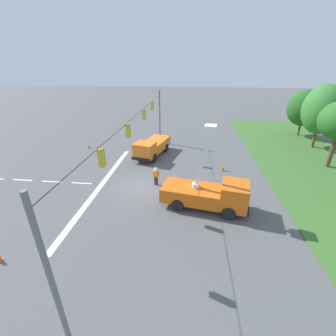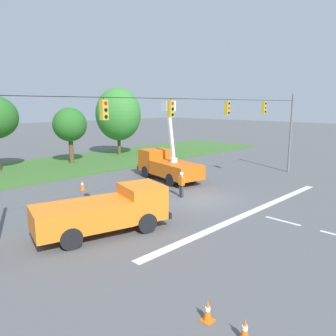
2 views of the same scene
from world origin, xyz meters
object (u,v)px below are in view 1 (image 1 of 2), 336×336
road_worker (156,175)px  tree_west (323,110)px  utility_truck_support_near (152,147)px  traffic_cone_mid_right (88,146)px  traffic_cone_near_bucket (184,182)px  utility_truck_bucket_lift (208,193)px  traffic_cone_foreground_left (97,146)px  traffic_cone_mid_left (223,167)px  tree_far_west (304,108)px

road_worker → tree_west: bearing=122.6°
utility_truck_support_near → traffic_cone_mid_right: size_ratio=10.28×
tree_west → traffic_cone_near_bucket: (12.21, -16.76, -4.75)m
tree_west → utility_truck_bucket_lift: tree_west is taller
road_worker → utility_truck_support_near: bearing=-167.5°
traffic_cone_foreground_left → utility_truck_support_near: bearing=76.5°
traffic_cone_foreground_left → traffic_cone_mid_left: 16.78m
road_worker → traffic_cone_foreground_left: bearing=-134.2°
traffic_cone_near_bucket → traffic_cone_mid_left: bearing=132.6°
tree_west → traffic_cone_near_bucket: 21.27m
utility_truck_bucket_lift → traffic_cone_near_bucket: 4.01m
traffic_cone_foreground_left → traffic_cone_mid_left: size_ratio=0.81×
utility_truck_support_near → traffic_cone_mid_right: bearing=-101.4°
traffic_cone_mid_left → utility_truck_bucket_lift: bearing=-15.9°
tree_far_west → traffic_cone_mid_right: 31.85m
traffic_cone_foreground_left → traffic_cone_near_bucket: (8.94, 12.00, -0.04)m
traffic_cone_mid_left → traffic_cone_mid_right: traffic_cone_mid_left is taller
tree_far_west → tree_west: bearing=-3.7°
tree_west → road_worker: tree_west is taller
utility_truck_support_near → road_worker: (7.26, 1.62, -0.15)m
tree_far_west → utility_truck_support_near: 24.08m
utility_truck_support_near → traffic_cone_mid_left: bearing=66.8°
tree_west → traffic_cone_mid_right: 30.53m
utility_truck_bucket_lift → traffic_cone_foreground_left: 18.61m
utility_truck_support_near → traffic_cone_near_bucket: (7.08, 4.24, -0.87)m
utility_truck_bucket_lift → traffic_cone_mid_right: size_ratio=10.33×
utility_truck_bucket_lift → tree_far_west: bearing=144.2°
utility_truck_bucket_lift → road_worker: bearing=-124.9°
tree_west → traffic_cone_mid_left: size_ratio=9.89×
utility_truck_support_near → traffic_cone_near_bucket: size_ratio=11.47×
traffic_cone_mid_left → road_worker: bearing=-60.0°
traffic_cone_mid_right → traffic_cone_near_bucket: bearing=56.1°
tree_far_west → traffic_cone_mid_left: tree_far_west is taller
tree_far_west → traffic_cone_foreground_left: tree_far_west is taller
utility_truck_bucket_lift → traffic_cone_mid_left: (-6.94, 1.97, -0.92)m
tree_far_west → traffic_cone_foreground_left: (8.80, -29.12, -3.97)m
tree_west → traffic_cone_mid_left: (8.62, -12.86, -4.63)m
traffic_cone_foreground_left → traffic_cone_mid_left: (5.35, 15.90, 0.09)m
utility_truck_bucket_lift → traffic_cone_mid_right: (-12.24, -15.15, -1.01)m
traffic_cone_foreground_left → traffic_cone_mid_left: traffic_cone_mid_left is taller
tree_far_west → utility_truck_support_near: bearing=-63.5°
road_worker → traffic_cone_mid_left: size_ratio=2.15×
tree_west → traffic_cone_mid_left: tree_west is taller
utility_truck_bucket_lift → traffic_cone_mid_right: 19.50m
tree_far_west → tree_west: 5.59m
traffic_cone_foreground_left → traffic_cone_mid_left: bearing=71.4°
traffic_cone_mid_right → road_worker: bearing=49.4°
traffic_cone_mid_left → utility_truck_support_near: bearing=-113.2°
tree_far_west → traffic_cone_near_bucket: 24.98m
road_worker → traffic_cone_near_bucket: size_ratio=2.94×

